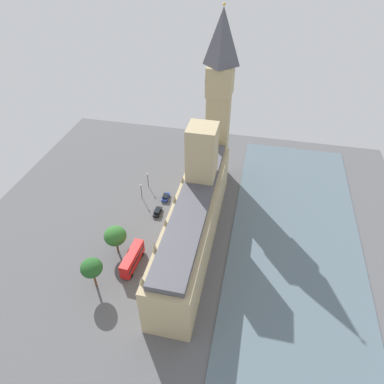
% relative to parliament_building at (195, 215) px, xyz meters
% --- Properties ---
extents(ground_plane, '(128.10, 128.10, 0.00)m').
position_rel_parliament_building_xyz_m(ground_plane, '(1.99, 1.62, -9.06)').
color(ground_plane, '#565659').
extents(river_thames, '(36.43, 115.29, 0.25)m').
position_rel_parliament_building_xyz_m(river_thames, '(-28.44, 1.62, -8.93)').
color(river_thames, slate).
rests_on(river_thames, ground).
extents(parliament_building, '(11.19, 58.10, 31.43)m').
position_rel_parliament_building_xyz_m(parliament_building, '(0.00, 0.00, 0.00)').
color(parliament_building, tan).
rests_on(parliament_building, ground).
extents(clock_tower, '(7.97, 7.97, 55.17)m').
position_rel_parliament_building_xyz_m(clock_tower, '(-0.74, -32.07, 19.49)').
color(clock_tower, tan).
rests_on(clock_tower, ground).
extents(car_blue_kerbside, '(2.02, 4.29, 1.74)m').
position_rel_parliament_building_xyz_m(car_blue_kerbside, '(12.95, -15.16, -8.17)').
color(car_blue_kerbside, navy).
rests_on(car_blue_kerbside, ground).
extents(car_black_far_end, '(1.92, 4.53, 1.74)m').
position_rel_parliament_building_xyz_m(car_black_far_end, '(13.47, -7.76, -8.17)').
color(car_black_far_end, black).
rests_on(car_black_far_end, ground).
extents(double_decker_bus_near_tower, '(3.21, 10.64, 4.75)m').
position_rel_parliament_building_xyz_m(double_decker_bus_near_tower, '(13.94, 13.04, -6.42)').
color(double_decker_bus_near_tower, red).
rests_on(double_decker_bus_near_tower, ground).
extents(pedestrian_opposite_hall, '(0.53, 0.62, 1.55)m').
position_rel_parliament_building_xyz_m(pedestrian_opposite_hall, '(7.57, 7.76, -8.36)').
color(pedestrian_opposite_hall, gray).
rests_on(pedestrian_opposite_hall, ground).
extents(pedestrian_under_trees, '(0.49, 0.60, 1.68)m').
position_rel_parliament_building_xyz_m(pedestrian_under_trees, '(7.55, 25.59, -8.30)').
color(pedestrian_under_trees, '#336B60').
rests_on(pedestrian_under_trees, ground).
extents(plane_tree_midblock, '(5.99, 5.99, 8.81)m').
position_rel_parliament_building_xyz_m(plane_tree_midblock, '(19.65, 9.46, -2.82)').
color(plane_tree_midblock, brown).
rests_on(plane_tree_midblock, ground).
extents(plane_tree_by_river_gate, '(5.30, 5.30, 9.55)m').
position_rel_parliament_building_xyz_m(plane_tree_by_river_gate, '(20.63, 21.41, -1.82)').
color(plane_tree_by_river_gate, brown).
rests_on(plane_tree_by_river_gate, ground).
extents(street_lamp_trailing, '(0.56, 0.56, 5.61)m').
position_rel_parliament_building_xyz_m(street_lamp_trailing, '(20.47, -20.19, -5.08)').
color(street_lamp_trailing, black).
rests_on(street_lamp_trailing, ground).
extents(street_lamp_leading, '(0.56, 0.56, 5.90)m').
position_rel_parliament_building_xyz_m(street_lamp_leading, '(20.62, -13.85, -4.90)').
color(street_lamp_leading, black).
rests_on(street_lamp_leading, ground).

